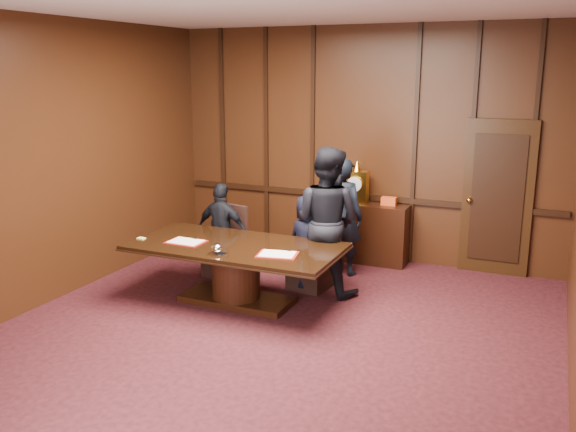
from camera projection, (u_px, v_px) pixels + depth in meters
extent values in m
plane|color=black|center=(261.00, 344.00, 6.51)|extent=(7.00, 7.00, 0.00)
cube|color=black|center=(362.00, 145.00, 9.21)|extent=(6.00, 0.04, 3.50)
cube|color=black|center=(35.00, 165.00, 7.27)|extent=(0.04, 7.00, 3.50)
cube|color=black|center=(360.00, 197.00, 9.37)|extent=(5.90, 0.05, 0.08)
cube|color=black|center=(497.00, 198.00, 8.54)|extent=(0.95, 0.06, 2.20)
sphere|color=gold|center=(469.00, 200.00, 8.64)|extent=(0.08, 0.08, 0.08)
cube|color=black|center=(355.00, 231.00, 9.30)|extent=(1.60, 0.45, 0.90)
cube|color=black|center=(312.00, 252.00, 9.67)|extent=(0.12, 0.40, 0.06)
cube|color=black|center=(399.00, 263.00, 9.12)|extent=(0.12, 0.40, 0.06)
cube|color=gold|center=(356.00, 187.00, 9.14)|extent=(0.34, 0.18, 0.48)
cylinder|color=white|center=(355.00, 184.00, 9.03)|extent=(0.22, 0.03, 0.22)
cone|color=gold|center=(357.00, 166.00, 9.06)|extent=(0.14, 0.14, 0.16)
cube|color=black|center=(323.00, 192.00, 9.40)|extent=(0.18, 0.04, 0.22)
cube|color=#E94C1B|center=(389.00, 201.00, 9.00)|extent=(0.22, 0.12, 0.12)
cube|color=black|center=(237.00, 299.00, 7.67)|extent=(1.40, 0.60, 0.08)
cylinder|color=black|center=(236.00, 273.00, 7.59)|extent=(0.60, 0.60, 0.62)
cube|color=black|center=(236.00, 248.00, 7.51)|extent=(2.62, 1.32, 0.02)
cube|color=black|center=(236.00, 247.00, 7.51)|extent=(2.60, 1.30, 0.06)
cube|color=#9B160E|center=(186.00, 242.00, 7.58)|extent=(0.46, 0.34, 0.01)
cube|color=white|center=(186.00, 241.00, 7.58)|extent=(0.40, 0.29, 0.01)
cube|color=#9B160E|center=(277.00, 255.00, 7.07)|extent=(0.51, 0.41, 0.01)
cube|color=white|center=(277.00, 254.00, 7.07)|extent=(0.45, 0.35, 0.01)
cube|color=white|center=(217.00, 254.00, 7.10)|extent=(0.20, 0.14, 0.01)
ellipsoid|color=white|center=(217.00, 249.00, 7.09)|extent=(0.13, 0.13, 0.10)
cube|color=#F3F477|center=(141.00, 238.00, 7.74)|extent=(0.10, 0.08, 0.01)
cube|color=black|center=(225.00, 260.00, 8.64)|extent=(0.56, 0.56, 0.46)
cube|color=black|center=(233.00, 223.00, 8.69)|extent=(0.48, 0.15, 0.55)
cylinder|color=black|center=(205.00, 270.00, 8.57)|extent=(0.04, 0.04, 0.23)
cylinder|color=black|center=(244.00, 265.00, 8.76)|extent=(0.04, 0.04, 0.23)
cube|color=black|center=(310.00, 272.00, 8.13)|extent=(0.53, 0.53, 0.46)
cube|color=black|center=(318.00, 233.00, 8.19)|extent=(0.48, 0.12, 0.55)
cylinder|color=black|center=(290.00, 282.00, 8.06)|extent=(0.04, 0.04, 0.23)
cylinder|color=black|center=(329.00, 277.00, 8.26)|extent=(0.04, 0.04, 0.23)
imported|color=black|center=(222.00, 231.00, 8.49)|extent=(0.79, 0.34, 1.34)
imported|color=black|center=(309.00, 243.00, 7.99)|extent=(0.71, 0.54, 1.29)
imported|color=black|center=(343.00, 216.00, 8.59)|extent=(0.67, 0.50, 1.68)
imported|color=black|center=(326.00, 221.00, 7.84)|extent=(1.02, 0.85, 1.92)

